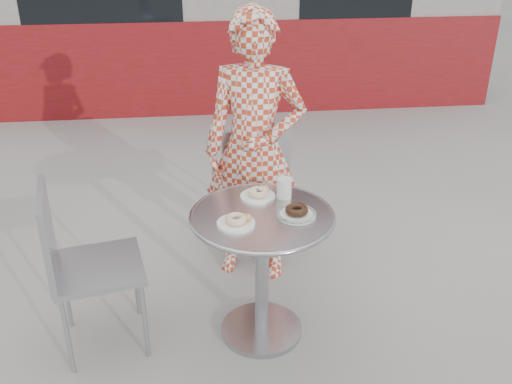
{
  "coord_description": "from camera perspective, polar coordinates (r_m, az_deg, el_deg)",
  "views": [
    {
      "loc": [
        -0.34,
        -2.43,
        2.03
      ],
      "look_at": [
        -0.06,
        0.06,
        0.79
      ],
      "focal_mm": 40.0,
      "sensor_mm": 36.0,
      "label": 1
    }
  ],
  "objects": [
    {
      "name": "plate_checker",
      "position": [
        2.73,
        4.07,
        -2.09
      ],
      "size": [
        0.19,
        0.19,
        0.05
      ],
      "rotation": [
        0.0,
        0.0,
        0.05
      ],
      "color": "white",
      "rests_on": "bistro_table"
    },
    {
      "name": "plate_near",
      "position": [
        2.65,
        -1.95,
        -2.92
      ],
      "size": [
        0.18,
        0.18,
        0.05
      ],
      "rotation": [
        0.0,
        0.0,
        -0.2
      ],
      "color": "white",
      "rests_on": "bistro_table"
    },
    {
      "name": "ground",
      "position": [
        3.18,
        1.16,
        -13.22
      ],
      "size": [
        60.0,
        60.0,
        0.0
      ],
      "primitive_type": "plane",
      "color": "#A9A6A1",
      "rests_on": "ground"
    },
    {
      "name": "milk_cup",
      "position": [
        2.87,
        2.83,
        0.49
      ],
      "size": [
        0.08,
        0.08,
        0.13
      ],
      "rotation": [
        0.0,
        0.0,
        0.35
      ],
      "color": "white",
      "rests_on": "bistro_table"
    },
    {
      "name": "plate_far",
      "position": [
        2.89,
        0.23,
        -0.18
      ],
      "size": [
        0.18,
        0.18,
        0.05
      ],
      "rotation": [
        0.0,
        0.0,
        0.34
      ],
      "color": "white",
      "rests_on": "bistro_table"
    },
    {
      "name": "chair_left",
      "position": [
        3.02,
        -15.35,
        -10.17
      ],
      "size": [
        0.51,
        0.5,
        0.9
      ],
      "rotation": [
        0.0,
        0.0,
        1.77
      ],
      "color": "#9EA0A5",
      "rests_on": "ground"
    },
    {
      "name": "bistro_table",
      "position": [
        2.83,
        0.61,
        -5.34
      ],
      "size": [
        0.71,
        0.71,
        0.72
      ],
      "rotation": [
        0.0,
        0.0,
        -0.13
      ],
      "color": "#BABABF",
      "rests_on": "ground"
    },
    {
      "name": "chair_far",
      "position": [
        3.75,
        -0.63,
        -1.56
      ],
      "size": [
        0.47,
        0.47,
        0.88
      ],
      "rotation": [
        0.0,
        0.0,
        3.27
      ],
      "color": "#9EA0A5",
      "rests_on": "ground"
    },
    {
      "name": "seated_person",
      "position": [
        3.26,
        -0.15,
        4.22
      ],
      "size": [
        0.66,
        0.52,
        1.59
      ],
      "primitive_type": "imported",
      "rotation": [
        0.0,
        0.0,
        -0.27
      ],
      "color": "#B7361C",
      "rests_on": "ground"
    }
  ]
}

